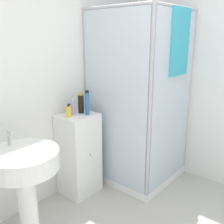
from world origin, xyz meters
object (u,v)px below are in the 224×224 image
(soap_dispenser, at_px, (69,111))
(shampoo_bottle_blue, at_px, (87,103))
(lotion_bottle_white, at_px, (73,108))
(sink, at_px, (25,173))
(shampoo_bottle_tall_black, at_px, (81,103))

(soap_dispenser, bearing_deg, shampoo_bottle_blue, -26.80)
(soap_dispenser, distance_m, lotion_bottle_white, 0.09)
(sink, height_order, lotion_bottle_white, lotion_bottle_white)
(shampoo_bottle_blue, xyz_separation_m, lotion_bottle_white, (-0.10, 0.12, -0.06))
(shampoo_bottle_blue, height_order, lotion_bottle_white, shampoo_bottle_blue)
(lotion_bottle_white, bearing_deg, soap_dispenser, -160.27)
(sink, distance_m, shampoo_bottle_tall_black, 1.02)
(shampoo_bottle_tall_black, distance_m, shampoo_bottle_blue, 0.10)
(shampoo_bottle_tall_black, distance_m, lotion_bottle_white, 0.11)
(shampoo_bottle_blue, distance_m, lotion_bottle_white, 0.17)
(soap_dispenser, height_order, lotion_bottle_white, lotion_bottle_white)
(soap_dispenser, distance_m, shampoo_bottle_tall_black, 0.19)
(sink, relative_size, lotion_bottle_white, 5.85)
(shampoo_bottle_blue, bearing_deg, sink, -167.25)
(sink, xyz_separation_m, lotion_bottle_white, (0.81, 0.33, 0.31))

